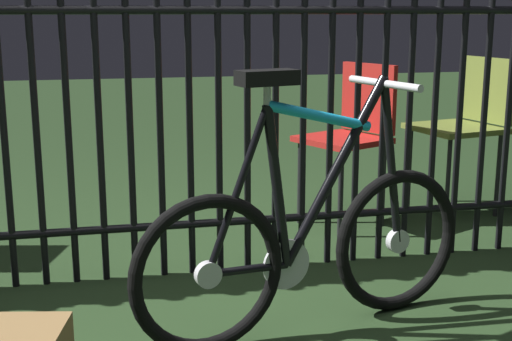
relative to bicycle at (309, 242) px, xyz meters
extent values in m
plane|color=#23391C|center=(-0.30, 0.02, -0.33)|extent=(20.00, 20.00, 0.00)
cylinder|color=black|center=(-1.08, 0.66, 0.29)|extent=(0.03, 0.03, 1.23)
cylinder|color=black|center=(-0.96, 0.66, 0.29)|extent=(0.03, 0.03, 1.23)
cylinder|color=black|center=(-0.83, 0.66, 0.29)|extent=(0.03, 0.03, 1.23)
cylinder|color=black|center=(-0.71, 0.66, 0.29)|extent=(0.03, 0.03, 1.23)
cylinder|color=black|center=(-0.58, 0.66, 0.29)|extent=(0.03, 0.03, 1.23)
cylinder|color=black|center=(-0.46, 0.66, 0.29)|extent=(0.03, 0.03, 1.23)
cylinder|color=black|center=(-0.33, 0.66, 0.29)|extent=(0.03, 0.03, 1.23)
cylinder|color=black|center=(-0.21, 0.66, 0.29)|extent=(0.03, 0.03, 1.23)
cylinder|color=black|center=(-0.09, 0.66, 0.29)|extent=(0.03, 0.03, 1.23)
cylinder|color=black|center=(0.04, 0.66, 0.29)|extent=(0.03, 0.03, 1.23)
cylinder|color=black|center=(0.16, 0.66, 0.29)|extent=(0.03, 0.03, 1.23)
cylinder|color=black|center=(0.29, 0.66, 0.29)|extent=(0.03, 0.03, 1.23)
cylinder|color=black|center=(0.41, 0.66, 0.29)|extent=(0.03, 0.03, 1.23)
cylinder|color=black|center=(0.54, 0.66, 0.29)|extent=(0.03, 0.03, 1.23)
cylinder|color=black|center=(0.66, 0.66, 0.29)|extent=(0.03, 0.03, 1.23)
cylinder|color=black|center=(0.78, 0.66, 0.29)|extent=(0.03, 0.03, 1.23)
cylinder|color=black|center=(0.91, 0.66, 0.29)|extent=(0.03, 0.03, 1.23)
cylinder|color=black|center=(1.03, 0.66, 0.29)|extent=(0.03, 0.03, 1.23)
cylinder|color=black|center=(1.16, 0.66, 0.29)|extent=(0.03, 0.03, 1.23)
cylinder|color=black|center=(-0.30, 0.66, -0.11)|extent=(4.80, 0.04, 0.04)
cylinder|color=black|center=(-0.30, 0.66, 0.80)|extent=(4.80, 0.04, 0.04)
torus|color=black|center=(-0.38, -0.10, -0.05)|extent=(0.54, 0.18, 0.55)
cylinder|color=silver|center=(-0.38, -0.10, -0.05)|extent=(0.10, 0.05, 0.09)
torus|color=black|center=(0.38, 0.10, -0.05)|extent=(0.54, 0.18, 0.55)
cylinder|color=silver|center=(0.38, 0.10, -0.05)|extent=(0.10, 0.05, 0.09)
cylinder|color=black|center=(0.10, 0.03, 0.25)|extent=(0.42, 0.14, 0.65)
cylinder|color=#19A5D8|center=(0.03, 0.01, 0.45)|extent=(0.41, 0.14, 0.13)
cylinder|color=black|center=(-0.13, -0.03, 0.22)|extent=(0.12, 0.06, 0.57)
cylinder|color=black|center=(-0.23, -0.06, -0.06)|extent=(0.30, 0.10, 0.04)
cylinder|color=black|center=(-0.27, -0.07, 0.22)|extent=(0.24, 0.08, 0.56)
cylinder|color=black|center=(0.33, 0.09, 0.26)|extent=(0.13, 0.06, 0.62)
cylinder|color=silver|center=(0.29, 0.07, 0.56)|extent=(0.03, 0.03, 0.02)
cylinder|color=silver|center=(0.29, 0.07, 0.55)|extent=(0.13, 0.39, 0.03)
cylinder|color=silver|center=(-0.16, -0.04, 0.53)|extent=(0.03, 0.03, 0.07)
cube|color=black|center=(-0.16, -0.04, 0.59)|extent=(0.22, 0.14, 0.05)
cylinder|color=silver|center=(-0.09, -0.02, -0.07)|extent=(0.18, 0.06, 0.18)
cylinder|color=black|center=(1.10, 1.09, -0.09)|extent=(0.02, 0.02, 0.47)
cylinder|color=black|center=(1.03, 1.43, -0.09)|extent=(0.02, 0.02, 0.47)
cylinder|color=black|center=(1.44, 1.16, -0.09)|extent=(0.02, 0.02, 0.47)
cylinder|color=black|center=(1.37, 1.50, -0.09)|extent=(0.02, 0.02, 0.47)
cube|color=olive|center=(1.24, 1.30, 0.16)|extent=(0.51, 0.51, 0.03)
cube|color=olive|center=(1.44, 1.34, 0.36)|extent=(0.11, 0.41, 0.36)
cylinder|color=black|center=(0.46, 0.99, -0.10)|extent=(0.02, 0.02, 0.45)
cylinder|color=black|center=(0.33, 1.28, -0.10)|extent=(0.02, 0.02, 0.45)
cylinder|color=black|center=(0.75, 1.12, -0.10)|extent=(0.02, 0.02, 0.45)
cylinder|color=black|center=(0.61, 1.41, -0.10)|extent=(0.02, 0.02, 0.45)
cube|color=#A51E19|center=(0.54, 1.20, 0.14)|extent=(0.52, 0.52, 0.03)
cube|color=#A51E19|center=(0.71, 1.28, 0.34)|extent=(0.18, 0.35, 0.36)
camera|label=1|loc=(-0.70, -2.28, 0.80)|focal=49.68mm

